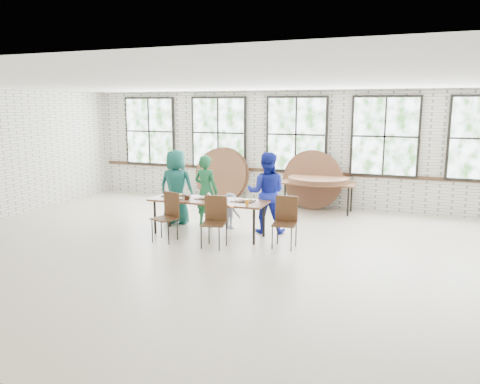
% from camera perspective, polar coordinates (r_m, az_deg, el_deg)
% --- Properties ---
extents(room, '(12.00, 12.00, 12.00)m').
position_cam_1_polar(room, '(12.28, 6.87, 6.76)').
color(room, beige).
rests_on(room, ground).
extents(dining_table, '(2.42, 0.85, 0.74)m').
position_cam_1_polar(dining_table, '(9.46, -3.85, -1.23)').
color(dining_table, brown).
rests_on(dining_table, ground).
extents(chair_near_left, '(0.53, 0.52, 0.95)m').
position_cam_1_polar(chair_near_left, '(9.22, -8.75, -2.48)').
color(chair_near_left, '#462B17').
rests_on(chair_near_left, ground).
extents(chair_near_right, '(0.49, 0.48, 0.95)m').
position_cam_1_polar(chair_near_right, '(8.75, -3.09, -3.06)').
color(chair_near_right, '#462B17').
rests_on(chair_near_right, ground).
extents(chair_spare, '(0.45, 0.44, 0.95)m').
position_cam_1_polar(chair_spare, '(8.76, 5.57, -3.09)').
color(chair_spare, '#462B17').
rests_on(chair_spare, ground).
extents(adult_teal, '(0.85, 0.60, 1.66)m').
position_cam_1_polar(adult_teal, '(10.50, -7.77, 0.63)').
color(adult_teal, '#16544B').
rests_on(adult_teal, ground).
extents(adult_green, '(0.63, 0.47, 1.57)m').
position_cam_1_polar(adult_green, '(10.17, -4.16, 0.14)').
color(adult_green, '#1A6538').
rests_on(adult_green, ground).
extents(toddler, '(0.57, 0.43, 0.78)m').
position_cam_1_polar(toddler, '(10.03, -1.19, -2.30)').
color(toddler, '#12183B').
rests_on(toddler, ground).
extents(adult_blue, '(0.93, 0.80, 1.68)m').
position_cam_1_polar(adult_blue, '(9.66, 3.25, -0.08)').
color(adult_blue, '#1724A5').
rests_on(adult_blue, ground).
extents(storage_table, '(1.82, 0.79, 0.74)m').
position_cam_1_polar(storage_table, '(11.77, 9.54, 0.93)').
color(storage_table, brown).
rests_on(storage_table, ground).
extents(tabletop_clutter, '(2.01, 0.61, 0.11)m').
position_cam_1_polar(tabletop_clutter, '(9.40, -3.67, -0.84)').
color(tabletop_clutter, black).
rests_on(tabletop_clutter, dining_table).
extents(round_tops_stacked, '(1.50, 1.50, 0.13)m').
position_cam_1_polar(round_tops_stacked, '(11.75, 9.56, 1.50)').
color(round_tops_stacked, brown).
rests_on(round_tops_stacked, storage_table).
extents(round_tops_leaning, '(4.07, 0.41, 1.50)m').
position_cam_1_polar(round_tops_leaning, '(12.43, 3.13, 1.79)').
color(round_tops_leaning, brown).
rests_on(round_tops_leaning, ground).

